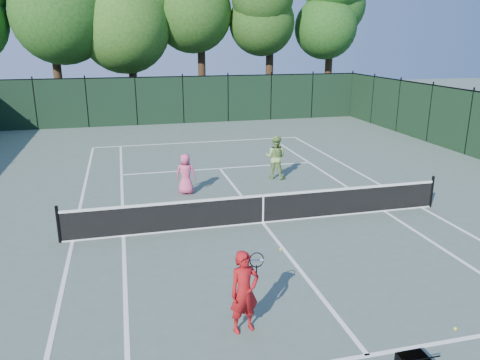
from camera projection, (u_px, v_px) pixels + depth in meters
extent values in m
plane|color=#4D5D53|center=(263.00, 223.00, 14.18)|extent=(90.00, 90.00, 0.00)
cube|color=white|center=(73.00, 241.00, 12.89)|extent=(0.10, 23.77, 0.01)
cube|color=white|center=(421.00, 207.00, 15.46)|extent=(0.10, 23.77, 0.01)
cube|color=white|center=(124.00, 236.00, 13.21)|extent=(0.10, 23.77, 0.01)
cube|color=white|center=(384.00, 211.00, 15.14)|extent=(0.10, 23.77, 0.01)
cube|color=white|center=(199.00, 142.00, 25.21)|extent=(10.97, 0.10, 0.01)
cube|color=white|center=(368.00, 356.00, 8.24)|extent=(8.23, 0.10, 0.01)
cube|color=white|center=(220.00, 168.00, 20.12)|extent=(8.23, 0.10, 0.01)
cube|color=white|center=(263.00, 223.00, 14.18)|extent=(0.10, 12.80, 0.01)
cube|color=black|center=(263.00, 209.00, 14.05)|extent=(11.60, 0.03, 0.85)
cube|color=white|center=(263.00, 196.00, 13.92)|extent=(11.60, 0.05, 0.07)
cube|color=white|center=(263.00, 222.00, 14.17)|extent=(11.60, 0.05, 0.04)
cube|color=white|center=(263.00, 209.00, 14.05)|extent=(0.05, 0.04, 0.91)
cylinder|color=black|center=(58.00, 224.00, 12.67)|extent=(0.09, 0.09, 1.06)
cylinder|color=black|center=(432.00, 192.00, 15.38)|extent=(0.09, 0.09, 1.06)
cube|color=black|center=(183.00, 100.00, 30.45)|extent=(24.00, 0.05, 3.00)
cylinder|color=black|center=(59.00, 84.00, 32.03)|extent=(0.56, 0.56, 4.80)
cylinder|color=black|center=(134.00, 86.00, 33.08)|extent=(0.56, 0.56, 4.30)
ellipsoid|color=#234E16|center=(128.00, 1.00, 31.46)|extent=(6.00, 6.00, 9.30)
cylinder|color=black|center=(202.00, 79.00, 34.62)|extent=(0.56, 0.56, 5.00)
cylinder|color=black|center=(269.00, 81.00, 35.19)|extent=(0.56, 0.56, 4.60)
cylinder|color=black|center=(328.00, 80.00, 36.85)|extent=(0.56, 0.56, 4.40)
ellipsoid|color=#164213|center=(332.00, 6.00, 35.25)|extent=(5.80, 5.80, 8.99)
imported|color=#A11215|center=(244.00, 292.00, 8.74)|extent=(0.67, 0.51, 1.63)
cylinder|color=black|center=(256.00, 272.00, 9.19)|extent=(0.03, 0.03, 0.30)
torus|color=black|center=(257.00, 260.00, 9.11)|extent=(0.30, 0.10, 0.30)
imported|color=#DE4E7B|center=(186.00, 174.00, 16.65)|extent=(0.83, 0.66, 1.47)
imported|color=#8AB158|center=(275.00, 157.00, 18.47)|extent=(1.06, 1.00, 1.73)
sphere|color=yellow|center=(455.00, 329.00, 8.95)|extent=(0.07, 0.07, 0.07)
sphere|color=yellow|center=(281.00, 249.00, 12.31)|extent=(0.07, 0.07, 0.07)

